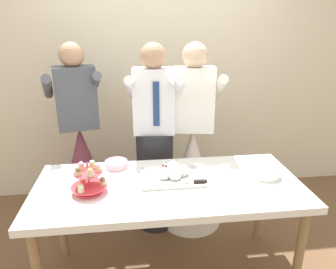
# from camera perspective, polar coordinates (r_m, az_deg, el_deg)

# --- Properties ---
(rear_wall) EXTENTS (5.20, 0.10, 2.90)m
(rear_wall) POSITION_cam_1_polar(r_m,az_deg,el_deg) (3.28, -2.95, 13.66)
(rear_wall) COLOR beige
(rear_wall) RESTS_ON ground_plane
(dessert_table) EXTENTS (1.80, 0.80, 0.78)m
(dessert_table) POSITION_cam_1_polar(r_m,az_deg,el_deg) (2.17, 0.17, -10.71)
(dessert_table) COLOR white
(dessert_table) RESTS_ON ground_plane
(cupcake_stand) EXTENTS (0.23, 0.23, 0.21)m
(cupcake_stand) POSITION_cam_1_polar(r_m,az_deg,el_deg) (2.05, -14.29, -8.04)
(cupcake_stand) COLOR #D83F4C
(cupcake_stand) RESTS_ON dessert_table
(main_cake_tray) EXTENTS (0.44, 0.31, 0.12)m
(main_cake_tray) POSITION_cam_1_polar(r_m,az_deg,el_deg) (2.18, 0.75, -7.15)
(main_cake_tray) COLOR silver
(main_cake_tray) RESTS_ON dessert_table
(plate_stack) EXTENTS (0.20, 0.20, 0.08)m
(plate_stack) POSITION_cam_1_polar(r_m,az_deg,el_deg) (2.31, 17.47, -6.46)
(plate_stack) COLOR white
(plate_stack) RESTS_ON dessert_table
(round_cake) EXTENTS (0.24, 0.24, 0.06)m
(round_cake) POSITION_cam_1_polar(r_m,az_deg,el_deg) (2.36, -9.44, -5.57)
(round_cake) COLOR white
(round_cake) RESTS_ON dessert_table
(person_groom) EXTENTS (0.50, 0.53, 1.66)m
(person_groom) POSITION_cam_1_polar(r_m,az_deg,el_deg) (2.72, -2.44, -2.98)
(person_groom) COLOR #232328
(person_groom) RESTS_ON ground_plane
(person_bride) EXTENTS (0.56, 0.56, 1.66)m
(person_bride) POSITION_cam_1_polar(r_m,az_deg,el_deg) (2.85, 4.41, -5.59)
(person_bride) COLOR white
(person_bride) RESTS_ON ground_plane
(person_guest) EXTENTS (0.58, 0.58, 1.66)m
(person_guest) POSITION_cam_1_polar(r_m,az_deg,el_deg) (3.00, -15.35, -4.93)
(person_guest) COLOR brown
(person_guest) RESTS_ON ground_plane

